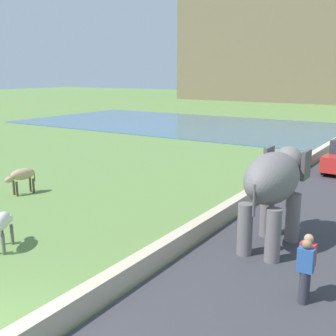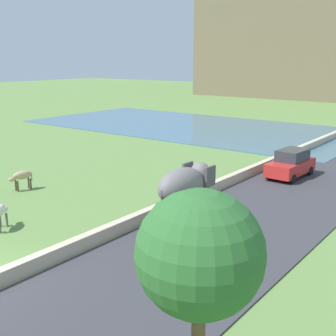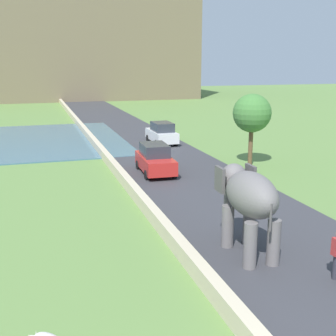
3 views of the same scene
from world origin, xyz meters
The scene contains 7 objects.
barrier_wall centered at (1.20, 18.00, 0.30)m, with size 0.40×110.00×0.60m, color beige.
lake centered at (-14.00, 33.74, 0.04)m, with size 36.00×18.00×0.08m, color #426B84.
elephant centered at (3.43, 7.95, 2.04)m, with size 1.44×3.47×2.99m.
person_beside_elephant centered at (5.16, 5.38, 0.87)m, with size 0.36×0.22×1.63m.
person_trailing centered at (5.20, 5.05, 0.87)m, with size 0.36×0.22×1.63m.
cow_white centered at (-3.37, 3.38, 0.84)m, with size 1.07×1.33×1.15m.
cow_tan centered at (-7.79, 7.64, 0.84)m, with size 0.67×1.42×1.15m.
Camera 1 is at (7.41, -4.10, 5.26)m, focal length 45.51 mm.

